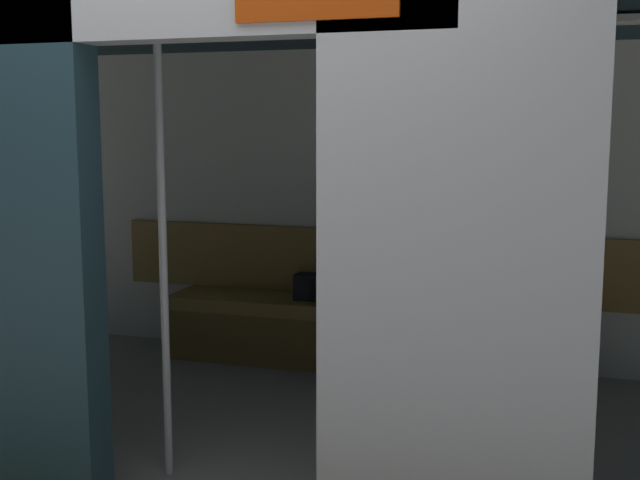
# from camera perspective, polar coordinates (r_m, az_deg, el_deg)

# --- Properties ---
(train_car) EXTENTS (6.40, 2.73, 2.19)m
(train_car) POSITION_cam_1_polar(r_m,az_deg,el_deg) (4.07, -1.83, 6.51)
(train_car) COLOR silver
(train_car) RESTS_ON ground_plane
(bench_seat) EXTENTS (2.56, 0.44, 0.43)m
(bench_seat) POSITION_cam_1_polar(r_m,az_deg,el_deg) (5.19, 2.57, -5.64)
(bench_seat) COLOR olive
(bench_seat) RESTS_ON ground_plane
(person_seated) EXTENTS (0.55, 0.68, 1.16)m
(person_seated) POSITION_cam_1_polar(r_m,az_deg,el_deg) (5.04, 4.09, -2.30)
(person_seated) COLOR #4C8CC6
(person_seated) RESTS_ON ground_plane
(handbag) EXTENTS (0.26, 0.15, 0.17)m
(handbag) POSITION_cam_1_polar(r_m,az_deg,el_deg) (5.26, -0.35, -3.36)
(handbag) COLOR black
(handbag) RESTS_ON bench_seat
(book) EXTENTS (0.15, 0.22, 0.03)m
(book) POSITION_cam_1_polar(r_m,az_deg,el_deg) (5.15, 8.07, -4.52)
(book) COLOR silver
(book) RESTS_ON bench_seat
(grab_pole_door) EXTENTS (0.04, 0.04, 2.05)m
(grab_pole_door) POSITION_cam_1_polar(r_m,az_deg,el_deg) (3.56, -11.10, -0.81)
(grab_pole_door) COLOR silver
(grab_pole_door) RESTS_ON ground_plane
(grab_pole_far) EXTENTS (0.04, 0.04, 2.05)m
(grab_pole_far) POSITION_cam_1_polar(r_m,az_deg,el_deg) (3.27, 1.54, -1.45)
(grab_pole_far) COLOR silver
(grab_pole_far) RESTS_ON ground_plane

